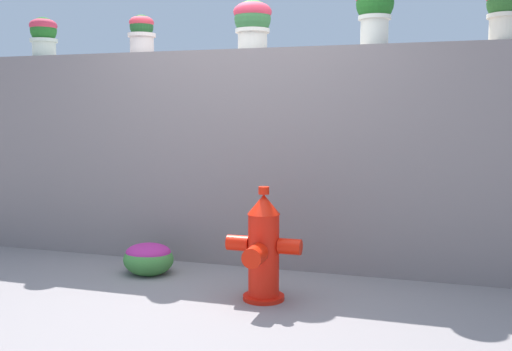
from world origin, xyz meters
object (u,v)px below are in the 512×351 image
flower_bush_left (148,257)px  fire_hydrant (263,250)px  potted_plant_5 (505,7)px  potted_plant_3 (253,21)px  potted_plant_4 (375,8)px  potted_plant_2 (142,32)px  potted_plant_1 (44,34)px

flower_bush_left → fire_hydrant: bearing=-18.4°
potted_plant_5 → potted_plant_3: bearing=179.7°
potted_plant_4 → potted_plant_2: bearing=-178.2°
potted_plant_3 → flower_bush_left: potted_plant_3 is taller
potted_plant_1 → potted_plant_3: size_ratio=0.90×
fire_hydrant → potted_plant_5: bearing=31.3°
potted_plant_1 → flower_bush_left: 2.35m
potted_plant_2 → potted_plant_3: 0.99m
flower_bush_left → potted_plant_5: bearing=12.7°
potted_plant_5 → fire_hydrant: (-1.52, -0.92, -1.65)m
fire_hydrant → flower_bush_left: fire_hydrant is taller
potted_plant_1 → potted_plant_5: size_ratio=0.90×
potted_plant_3 → potted_plant_4: 0.97m
potted_plant_2 → potted_plant_5: 2.88m
potted_plant_2 → fire_hydrant: (1.36, -0.91, -1.60)m
potted_plant_1 → flower_bush_left: (1.33, -0.59, -1.84)m
potted_plant_2 → potted_plant_3: (0.99, 0.02, 0.05)m
potted_plant_3 → potted_plant_5: size_ratio=1.00×
potted_plant_3 → potted_plant_5: potted_plant_3 is taller
potted_plant_5 → flower_bush_left: bearing=-167.3°
potted_plant_4 → flower_bush_left: potted_plant_4 is taller
potted_plant_3 → potted_plant_4: bearing=2.1°
flower_bush_left → potted_plant_2: bearing=119.8°
potted_plant_2 → potted_plant_3: size_ratio=0.82×
potted_plant_4 → flower_bush_left: (-1.64, -0.62, -1.92)m
potted_plant_1 → potted_plant_5: 3.89m
potted_plant_4 → potted_plant_5: 0.92m
potted_plant_1 → fire_hydrant: (2.37, -0.93, -1.62)m
potted_plant_1 → potted_plant_4: (2.97, 0.03, 0.08)m
potted_plant_1 → fire_hydrant: 3.02m
potted_plant_4 → fire_hydrant: 2.05m
potted_plant_1 → potted_plant_2: size_ratio=1.10×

